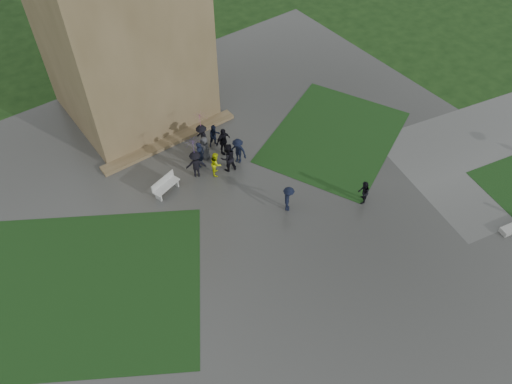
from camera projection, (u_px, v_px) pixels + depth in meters
ground at (276, 256)px, 25.05m from camera, size 120.00×120.00×0.00m
plaza at (253, 231)px, 26.13m from camera, size 34.00×34.00×0.02m
lawn_inset_left at (84, 288)px, 23.80m from camera, size 14.10×13.46×0.01m
lawn_inset_right at (334, 137)px, 31.16m from camera, size 11.12×10.15×0.01m
tower_plinth at (170, 141)px, 30.71m from camera, size 9.00×0.80×0.22m
bench at (165, 185)px, 27.65m from camera, size 1.77×0.99×0.98m
visitor_cluster at (210, 146)px, 28.83m from camera, size 3.70×3.41×2.69m
pedestrian_mid at (288, 199)px, 26.56m from camera, size 1.10×1.14×1.62m
pedestrian_near at (363, 193)px, 26.97m from camera, size 0.81×0.78×1.47m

